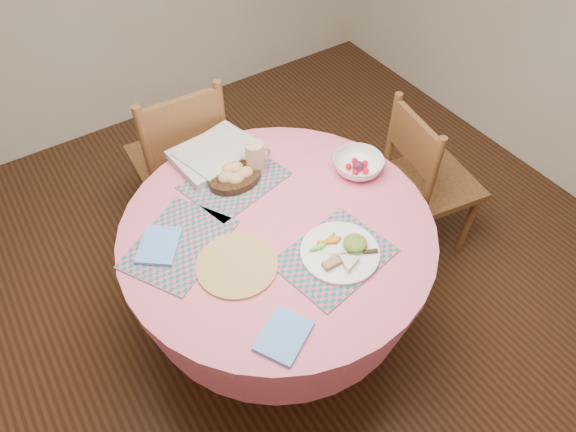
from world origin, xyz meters
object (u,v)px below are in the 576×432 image
fruit_bowl (358,165)px  wicker_trivet (237,265)px  chair_back (182,158)px  dining_table (278,257)px  bread_bowl (235,175)px  latte_mug (256,157)px  chair_right (425,179)px  dinner_plate (342,251)px

fruit_bowl → wicker_trivet: bearing=-166.9°
chair_back → fruit_bowl: (0.51, -0.76, 0.27)m
dining_table → chair_back: 0.84m
bread_bowl → latte_mug: size_ratio=1.59×
latte_mug → fruit_bowl: (0.37, -0.24, -0.05)m
dining_table → latte_mug: latte_mug is taller
chair_back → wicker_trivet: (-0.18, -0.92, 0.24)m
chair_right → bread_bowl: size_ratio=3.93×
dinner_plate → latte_mug: latte_mug is taller
latte_mug → chair_back: bearing=105.4°
chair_right → fruit_bowl: 0.56m
bread_bowl → fruit_bowl: (0.47, -0.23, -0.00)m
dining_table → dinner_plate: bearing=-63.3°
chair_right → bread_bowl: chair_right is taller
chair_back → latte_mug: (0.14, -0.52, 0.32)m
dinner_plate → latte_mug: bearing=93.1°
chair_right → dining_table: bearing=103.7°
chair_right → wicker_trivet: chair_right is taller
dining_table → chair_right: chair_right is taller
chair_back → latte_mug: size_ratio=6.81×
wicker_trivet → fruit_bowl: size_ratio=1.16×
chair_right → latte_mug: bearing=82.8°
latte_mug → dining_table: bearing=-106.7°
dinner_plate → fruit_bowl: size_ratio=1.14×
bread_bowl → latte_mug: 0.12m
chair_right → dinner_plate: bearing=121.2°
chair_back → latte_mug: 0.63m
wicker_trivet → dinner_plate: size_ratio=1.02×
bread_bowl → fruit_bowl: size_ratio=0.89×
dining_table → latte_mug: bearing=73.3°
chair_back → fruit_bowl: chair_back is taller
wicker_trivet → chair_right: bearing=7.2°
dining_table → fruit_bowl: 0.52m
chair_right → chair_back: size_ratio=0.92×
chair_right → chair_back: 1.24m
chair_back → bread_bowl: bearing=97.2°
chair_back → wicker_trivet: bearing=82.4°
latte_mug → fruit_bowl: 0.44m
fruit_bowl → dining_table: bearing=-170.3°
chair_right → latte_mug: (-0.83, 0.25, 0.36)m
chair_back → fruit_bowl: bearing=127.0°
chair_right → wicker_trivet: bearing=106.9°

